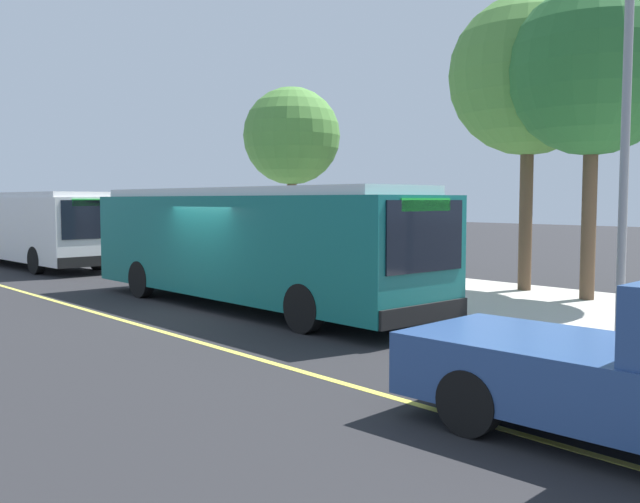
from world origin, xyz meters
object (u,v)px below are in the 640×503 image
(transit_bus_second, at_px, (32,226))
(waiting_bench, at_px, (342,263))
(route_sign_post, at_px, (316,226))
(transit_bus_main, at_px, (249,242))

(transit_bus_second, xyz_separation_m, waiting_bench, (12.36, 5.48, -0.98))
(transit_bus_second, bearing_deg, waiting_bench, 23.91)
(waiting_bench, xyz_separation_m, route_sign_post, (2.10, -2.97, 1.32))
(transit_bus_second, height_order, waiting_bench, transit_bus_second)
(waiting_bench, relative_size, route_sign_post, 0.57)
(transit_bus_second, xyz_separation_m, route_sign_post, (14.46, 2.51, 0.34))
(transit_bus_main, xyz_separation_m, route_sign_post, (-0.21, 2.38, 0.34))
(waiting_bench, distance_m, route_sign_post, 3.87)
(transit_bus_main, distance_m, route_sign_post, 2.41)
(transit_bus_main, bearing_deg, route_sign_post, 95.00)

